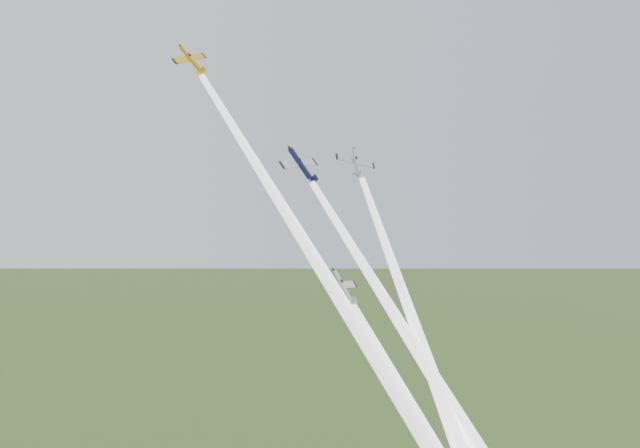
{
  "coord_description": "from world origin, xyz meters",
  "views": [
    {
      "loc": [
        -66.27,
        -99.43,
        96.71
      ],
      "look_at": [
        0.0,
        -6.0,
        92.0
      ],
      "focal_mm": 45.0,
      "sensor_mm": 36.0,
      "label": 1
    }
  ],
  "objects": [
    {
      "name": "smoke_trail_navy",
      "position": [
        5.78,
        -24.21,
        71.76
      ],
      "size": [
        15.63,
        42.14,
        54.01
      ],
      "primitive_type": null,
      "rotation": [
        -0.67,
        0.0,
        0.3
      ],
      "color": "white"
    },
    {
      "name": "smoke_trail_yellow",
      "position": [
        -4.48,
        -16.52,
        82.89
      ],
      "size": [
        19.39,
        48.28,
        62.83
      ],
      "primitive_type": null,
      "rotation": [
        -0.67,
        0.0,
        0.34
      ],
      "color": "white"
    },
    {
      "name": "plane_silver_right",
      "position": [
        10.13,
        -1.41,
        101.08
      ],
      "size": [
        8.51,
        6.06,
        7.3
      ],
      "primitive_type": null,
      "rotation": [
        0.9,
        0.21,
        -0.2
      ],
      "color": "#B3BAC1"
    },
    {
      "name": "plane_yellow",
      "position": [
        -13.16,
        7.99,
        115.96
      ],
      "size": [
        8.72,
        6.28,
        7.31
      ],
      "primitive_type": null,
      "rotation": [
        0.9,
        -0.27,
        0.34
      ],
      "color": "gold"
    },
    {
      "name": "smoke_trail_silver_right",
      "position": [
        5.26,
        -26.0,
        69.2
      ],
      "size": [
        12.12,
        47.98,
        60.45
      ],
      "primitive_type": null,
      "rotation": [
        -0.67,
        0.0,
        -0.2
      ],
      "color": "white"
    },
    {
      "name": "plane_navy",
      "position": [
        -0.97,
        -2.72,
        100.42
      ],
      "size": [
        9.83,
        7.85,
        7.7
      ],
      "primitive_type": null,
      "rotation": [
        0.9,
        -0.09,
        0.3
      ],
      "color": "#0D133B"
    },
    {
      "name": "plane_silver_low",
      "position": [
        4.2,
        -5.89,
        82.63
      ],
      "size": [
        8.0,
        7.05,
        6.77
      ],
      "primitive_type": null,
      "rotation": [
        0.9,
        0.07,
        0.26
      ],
      "color": "#ACB5BB"
    }
  ]
}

